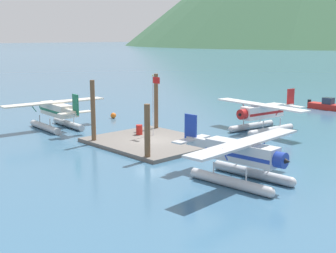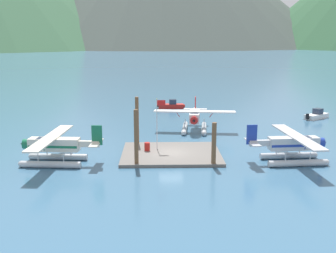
{
  "view_description": "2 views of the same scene",
  "coord_description": "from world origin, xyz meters",
  "px_view_note": "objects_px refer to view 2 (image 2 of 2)",
  "views": [
    {
      "loc": [
        28.56,
        -24.79,
        8.99
      ],
      "look_at": [
        -0.21,
        2.08,
        1.17
      ],
      "focal_mm": 48.57,
      "sensor_mm": 36.0,
      "label": 1
    },
    {
      "loc": [
        -1.25,
        -40.83,
        12.05
      ],
      "look_at": [
        -0.27,
        2.27,
        2.53
      ],
      "focal_mm": 43.95,
      "sensor_mm": 36.0,
      "label": 2
    }
  ],
  "objects_px": {
    "seaplane_silver_stbd_aft": "(294,147)",
    "boat_red_open_north": "(172,105)",
    "seaplane_cream_port_aft": "(54,148)",
    "fuel_drum": "(147,147)",
    "flagpole": "(158,117)",
    "mooring_buoy": "(63,141)",
    "boat_white_open_east": "(317,115)",
    "seaplane_white_bow_right": "(194,119)"
  },
  "relations": [
    {
      "from": "seaplane_silver_stbd_aft",
      "to": "boat_red_open_north",
      "type": "distance_m",
      "value": 32.95
    },
    {
      "from": "seaplane_cream_port_aft",
      "to": "fuel_drum",
      "type": "bearing_deg",
      "value": 20.89
    },
    {
      "from": "flagpole",
      "to": "mooring_buoy",
      "type": "xyz_separation_m",
      "value": [
        -10.85,
        3.46,
        -3.39
      ]
    },
    {
      "from": "flagpole",
      "to": "seaplane_silver_stbd_aft",
      "type": "distance_m",
      "value": 13.91
    },
    {
      "from": "fuel_drum",
      "to": "boat_white_open_east",
      "type": "relative_size",
      "value": 0.21
    },
    {
      "from": "flagpole",
      "to": "boat_red_open_north",
      "type": "relative_size",
      "value": 1.1
    },
    {
      "from": "flagpole",
      "to": "seaplane_white_bow_right",
      "type": "xyz_separation_m",
      "value": [
        4.68,
        9.65,
        -2.12
      ]
    },
    {
      "from": "boat_red_open_north",
      "to": "seaplane_white_bow_right",
      "type": "bearing_deg",
      "value": -82.08
    },
    {
      "from": "mooring_buoy",
      "to": "seaplane_white_bow_right",
      "type": "height_order",
      "value": "seaplane_white_bow_right"
    },
    {
      "from": "flagpole",
      "to": "seaplane_cream_port_aft",
      "type": "xyz_separation_m",
      "value": [
        -9.96,
        -4.12,
        -2.12
      ]
    },
    {
      "from": "flagpole",
      "to": "mooring_buoy",
      "type": "relative_size",
      "value": 8.57
    },
    {
      "from": "seaplane_white_bow_right",
      "to": "boat_white_open_east",
      "type": "height_order",
      "value": "seaplane_white_bow_right"
    },
    {
      "from": "mooring_buoy",
      "to": "seaplane_silver_stbd_aft",
      "type": "xyz_separation_m",
      "value": [
        23.93,
        -7.68,
        1.26
      ]
    },
    {
      "from": "flagpole",
      "to": "boat_white_open_east",
      "type": "xyz_separation_m",
      "value": [
        23.67,
        17.4,
        -3.21
      ]
    },
    {
      "from": "seaplane_white_bow_right",
      "to": "flagpole",
      "type": "bearing_deg",
      "value": -115.85
    },
    {
      "from": "mooring_buoy",
      "to": "seaplane_white_bow_right",
      "type": "xyz_separation_m",
      "value": [
        15.53,
        6.19,
        1.26
      ]
    },
    {
      "from": "mooring_buoy",
      "to": "seaplane_silver_stbd_aft",
      "type": "bearing_deg",
      "value": -17.8
    },
    {
      "from": "flagpole",
      "to": "seaplane_silver_stbd_aft",
      "type": "xyz_separation_m",
      "value": [
        13.08,
        -4.22,
        -2.12
      ]
    },
    {
      "from": "seaplane_silver_stbd_aft",
      "to": "boat_white_open_east",
      "type": "height_order",
      "value": "seaplane_silver_stbd_aft"
    },
    {
      "from": "fuel_drum",
      "to": "seaplane_white_bow_right",
      "type": "distance_m",
      "value": 11.97
    },
    {
      "from": "seaplane_cream_port_aft",
      "to": "seaplane_silver_stbd_aft",
      "type": "distance_m",
      "value": 23.04
    },
    {
      "from": "fuel_drum",
      "to": "boat_red_open_north",
      "type": "relative_size",
      "value": 0.18
    },
    {
      "from": "boat_white_open_east",
      "to": "fuel_drum",
      "type": "bearing_deg",
      "value": -143.82
    },
    {
      "from": "mooring_buoy",
      "to": "seaplane_white_bow_right",
      "type": "distance_m",
      "value": 16.77
    },
    {
      "from": "flagpole",
      "to": "mooring_buoy",
      "type": "bearing_deg",
      "value": 162.3
    },
    {
      "from": "boat_white_open_east",
      "to": "flagpole",
      "type": "bearing_deg",
      "value": -143.68
    },
    {
      "from": "seaplane_cream_port_aft",
      "to": "boat_red_open_north",
      "type": "xyz_separation_m",
      "value": [
        12.24,
        31.0,
        -1.09
      ]
    },
    {
      "from": "boat_white_open_east",
      "to": "seaplane_white_bow_right",
      "type": "bearing_deg",
      "value": -157.8
    },
    {
      "from": "seaplane_cream_port_aft",
      "to": "mooring_buoy",
      "type": "bearing_deg",
      "value": 96.72
    },
    {
      "from": "flagpole",
      "to": "boat_red_open_north",
      "type": "height_order",
      "value": "flagpole"
    },
    {
      "from": "fuel_drum",
      "to": "mooring_buoy",
      "type": "distance_m",
      "value": 10.58
    },
    {
      "from": "mooring_buoy",
      "to": "boat_white_open_east",
      "type": "height_order",
      "value": "boat_white_open_east"
    },
    {
      "from": "mooring_buoy",
      "to": "seaplane_silver_stbd_aft",
      "type": "distance_m",
      "value": 25.17
    },
    {
      "from": "flagpole",
      "to": "boat_white_open_east",
      "type": "bearing_deg",
      "value": 36.32
    },
    {
      "from": "seaplane_silver_stbd_aft",
      "to": "mooring_buoy",
      "type": "bearing_deg",
      "value": 162.2
    },
    {
      "from": "fuel_drum",
      "to": "seaplane_silver_stbd_aft",
      "type": "distance_m",
      "value": 14.68
    },
    {
      "from": "seaplane_silver_stbd_aft",
      "to": "seaplane_white_bow_right",
      "type": "bearing_deg",
      "value": 121.2
    },
    {
      "from": "seaplane_white_bow_right",
      "to": "boat_red_open_north",
      "type": "xyz_separation_m",
      "value": [
        -2.4,
        17.23,
        -1.09
      ]
    },
    {
      "from": "boat_red_open_north",
      "to": "boat_white_open_east",
      "type": "bearing_deg",
      "value": -23.9
    },
    {
      "from": "seaplane_cream_port_aft",
      "to": "seaplane_white_bow_right",
      "type": "distance_m",
      "value": 20.1
    },
    {
      "from": "seaplane_cream_port_aft",
      "to": "boat_white_open_east",
      "type": "height_order",
      "value": "seaplane_cream_port_aft"
    },
    {
      "from": "flagpole",
      "to": "seaplane_silver_stbd_aft",
      "type": "relative_size",
      "value": 0.52
    }
  ]
}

